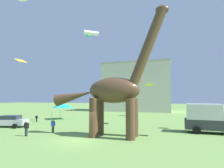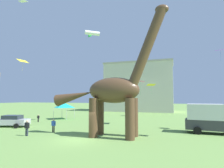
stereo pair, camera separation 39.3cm
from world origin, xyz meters
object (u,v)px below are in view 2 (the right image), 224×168
at_px(parked_sedan_left, 12,121).
at_px(kite_drifting, 23,61).
at_px(person_photographer, 38,117).
at_px(festival_canopy_tent, 64,105).
at_px(person_near_flyer, 27,126).
at_px(kite_apex, 23,1).
at_px(dinosaur_sculpture, 113,90).
at_px(person_strolling_adult, 54,124).
at_px(kite_near_high, 140,81).
at_px(parked_box_truck, 212,118).
at_px(kite_mid_right, 151,85).
at_px(kite_near_low, 92,34).
at_px(kite_far_left, 220,50).
at_px(person_vendor_side, 203,120).

distance_m(parked_sedan_left, kite_drifting, 11.20).
height_order(person_photographer, festival_canopy_tent, festival_canopy_tent).
bearing_deg(person_near_flyer, kite_apex, 168.31).
height_order(dinosaur_sculpture, kite_drifting, dinosaur_sculpture).
xyz_separation_m(person_photographer, person_near_flyer, (6.54, -9.63, 0.24)).
xyz_separation_m(person_strolling_adult, kite_apex, (-2.23, -2.82, 13.42)).
xyz_separation_m(person_strolling_adult, kite_near_high, (8.46, 8.70, 5.41)).
xyz_separation_m(parked_box_truck, person_near_flyer, (-18.29, -7.36, -0.69)).
bearing_deg(festival_canopy_tent, parked_sedan_left, -98.32).
relative_size(person_near_flyer, festival_canopy_tent, 0.50).
bearing_deg(person_near_flyer, parked_sedan_left, 119.41).
xyz_separation_m(festival_canopy_tent, kite_near_high, (14.71, -3.34, 3.77)).
distance_m(kite_drifting, kite_near_high, 20.17).
bearing_deg(kite_mid_right, person_photographer, -137.76).
relative_size(kite_near_low, kite_mid_right, 1.12).
bearing_deg(kite_far_left, person_vendor_side, 94.01).
height_order(person_vendor_side, kite_mid_right, kite_mid_right).
relative_size(person_strolling_adult, kite_mid_right, 0.68).
xyz_separation_m(festival_canopy_tent, kite_far_left, (23.54, -10.90, 5.79)).
height_order(person_vendor_side, kite_near_high, kite_near_high).
xyz_separation_m(kite_near_low, kite_apex, (-2.87, -11.64, 0.02)).
relative_size(person_photographer, kite_drifting, 0.51).
bearing_deg(kite_near_high, person_near_flyer, -131.02).
relative_size(dinosaur_sculpture, person_strolling_adult, 8.66).
relative_size(dinosaur_sculpture, festival_canopy_tent, 4.09).
bearing_deg(person_near_flyer, kite_near_low, 53.57).
relative_size(parked_box_truck, kite_mid_right, 2.62).
bearing_deg(kite_mid_right, kite_drifting, -142.56).
xyz_separation_m(dinosaur_sculpture, kite_near_low, (-6.55, 9.07, 9.64)).
distance_m(dinosaur_sculpture, person_photographer, 17.21).
height_order(kite_near_high, kite_mid_right, kite_mid_right).
height_order(parked_box_truck, person_vendor_side, parked_box_truck).
distance_m(kite_mid_right, kite_apex, 28.07).
relative_size(kite_drifting, kite_apex, 2.74).
relative_size(person_vendor_side, festival_canopy_tent, 0.47).
distance_m(kite_drifting, kite_apex, 13.84).
distance_m(kite_drifting, kite_mid_right, 25.15).
bearing_deg(festival_canopy_tent, person_vendor_side, -5.96).
height_order(dinosaur_sculpture, kite_near_high, dinosaur_sculpture).
relative_size(kite_drifting, kite_near_high, 1.15).
xyz_separation_m(person_vendor_side, kite_far_left, (0.60, -8.51, 7.45)).
xyz_separation_m(dinosaur_sculpture, kite_near_high, (1.27, 8.95, 1.66)).
bearing_deg(kite_near_high, kite_drifting, -174.54).
distance_m(kite_near_low, kite_near_high, 11.17).
height_order(person_photographer, kite_apex, kite_apex).
bearing_deg(parked_box_truck, dinosaur_sculpture, -147.78).
xyz_separation_m(person_near_flyer, kite_drifting, (-9.89, 9.40, 9.20)).
bearing_deg(kite_drifting, person_strolling_adult, -31.20).
bearing_deg(person_vendor_side, kite_far_left, -169.57).
bearing_deg(festival_canopy_tent, kite_near_low, -25.00).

